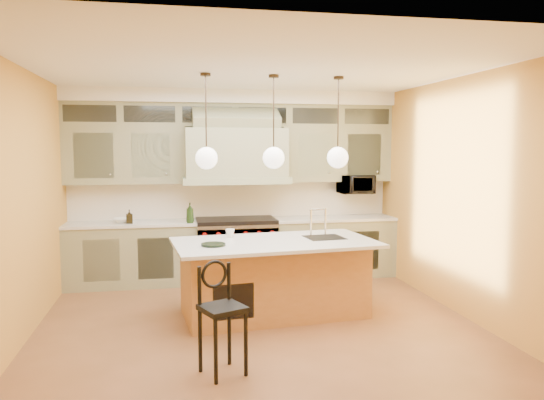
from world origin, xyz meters
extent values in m
plane|color=brown|center=(0.00, 0.00, 0.00)|extent=(5.00, 5.00, 0.00)
plane|color=white|center=(0.00, 0.00, 2.90)|extent=(5.00, 5.00, 0.00)
plane|color=#C58B36|center=(0.00, 2.50, 1.45)|extent=(5.00, 0.00, 5.00)
plane|color=#C58B36|center=(0.00, -2.50, 1.45)|extent=(5.00, 0.00, 5.00)
plane|color=#C58B36|center=(-2.50, 0.00, 1.45)|extent=(0.00, 5.00, 5.00)
plane|color=#C58B36|center=(2.50, 0.00, 1.45)|extent=(0.00, 5.00, 5.00)
cube|color=gray|center=(-1.55, 2.17, 0.45)|extent=(1.90, 0.65, 0.90)
cube|color=gray|center=(1.55, 2.17, 0.45)|extent=(1.90, 0.65, 0.90)
cube|color=silver|center=(-1.55, 2.17, 0.92)|extent=(1.90, 0.68, 0.04)
cube|color=silver|center=(1.55, 2.17, 0.92)|extent=(1.90, 0.68, 0.04)
cube|color=white|center=(0.00, 2.48, 1.22)|extent=(5.00, 0.04, 0.56)
cube|color=gray|center=(-1.62, 2.33, 1.93)|extent=(1.75, 0.35, 0.85)
cube|color=gray|center=(1.62, 2.33, 1.93)|extent=(1.75, 0.35, 0.85)
cube|color=gray|center=(0.00, 2.15, 1.95)|extent=(1.50, 0.70, 0.75)
cube|color=gray|center=(0.00, 2.15, 1.55)|extent=(1.60, 0.76, 0.10)
cube|color=#333833|center=(0.00, 2.33, 2.53)|extent=(5.00, 0.35, 0.35)
cube|color=white|center=(0.00, 2.31, 2.80)|extent=(5.00, 0.47, 0.20)
cube|color=silver|center=(0.00, 2.15, 0.45)|extent=(1.20, 0.70, 0.90)
cube|color=black|center=(0.00, 2.15, 0.93)|extent=(1.20, 0.70, 0.06)
cube|color=silver|center=(0.00, 1.83, 0.78)|extent=(1.20, 0.06, 0.14)
cube|color=#9F6838|center=(0.25, 0.41, 0.44)|extent=(2.24, 1.23, 0.88)
cube|color=silver|center=(0.26, 0.36, 0.90)|extent=(2.52, 1.51, 0.04)
cube|color=black|center=(0.91, 0.48, 0.90)|extent=(0.50, 0.45, 0.05)
cylinder|color=black|center=(-0.61, -1.39, 0.29)|extent=(0.04, 0.04, 0.59)
cylinder|color=black|center=(-0.33, -1.28, 0.29)|extent=(0.04, 0.04, 0.59)
cylinder|color=black|center=(-0.73, -1.12, 0.29)|extent=(0.04, 0.04, 0.59)
cylinder|color=black|center=(-0.45, -1.00, 0.29)|extent=(0.04, 0.04, 0.59)
cube|color=black|center=(-0.53, -1.20, 0.61)|extent=(0.47, 0.47, 0.05)
torus|color=black|center=(-0.59, -1.06, 0.89)|extent=(0.25, 0.13, 0.26)
imported|color=black|center=(1.95, 2.25, 1.45)|extent=(0.54, 0.37, 0.30)
imported|color=black|center=(-0.70, 1.92, 1.09)|extent=(0.12, 0.12, 0.30)
imported|color=black|center=(-1.57, 2.05, 1.04)|extent=(0.10, 0.10, 0.20)
imported|color=white|center=(-1.67, 2.15, 0.97)|extent=(0.28, 0.28, 0.07)
imported|color=white|center=(-0.25, 0.72, 0.97)|extent=(0.12, 0.12, 0.10)
cylinder|color=#2D2319|center=(-0.55, 0.41, 2.88)|extent=(0.12, 0.12, 0.03)
cylinder|color=#2D2319|center=(-0.55, 0.41, 2.44)|extent=(0.02, 0.02, 0.93)
sphere|color=white|center=(-0.55, 0.41, 1.92)|extent=(0.26, 0.26, 0.26)
cylinder|color=#2D2319|center=(0.25, 0.41, 2.88)|extent=(0.12, 0.12, 0.03)
cylinder|color=#2D2319|center=(0.25, 0.41, 2.44)|extent=(0.02, 0.02, 0.93)
sphere|color=white|center=(0.25, 0.41, 1.92)|extent=(0.26, 0.26, 0.26)
cylinder|color=#2D2319|center=(1.05, 0.41, 2.88)|extent=(0.12, 0.12, 0.03)
cylinder|color=#2D2319|center=(1.05, 0.41, 2.44)|extent=(0.02, 0.02, 0.93)
sphere|color=white|center=(1.05, 0.41, 1.92)|extent=(0.26, 0.26, 0.26)
camera|label=1|loc=(-0.96, -5.83, 2.06)|focal=35.00mm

